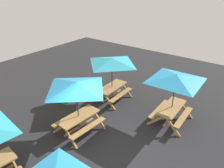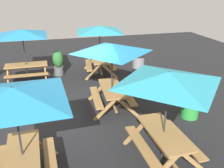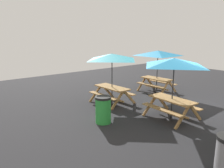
{
  "view_description": "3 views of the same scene",
  "coord_description": "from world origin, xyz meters",
  "px_view_note": "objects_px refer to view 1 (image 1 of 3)",
  "views": [
    {
      "loc": [
        4.86,
        4.14,
        5.86
      ],
      "look_at": [
        -3.16,
        -1.88,
        0.9
      ],
      "focal_mm": 35.0,
      "sensor_mm": 36.0,
      "label": 1
    },
    {
      "loc": [
        -7.8,
        0.69,
        4.12
      ],
      "look_at": [
        -0.21,
        -1.38,
        0.9
      ],
      "focal_mm": 40.0,
      "sensor_mm": 36.0,
      "label": 2
    },
    {
      "loc": [
        4.41,
        -8.19,
        3.1
      ],
      "look_at": [
        -3.16,
        -1.88,
        0.9
      ],
      "focal_mm": 35.0,
      "sensor_mm": 36.0,
      "label": 3
    }
  ],
  "objects_px": {
    "picnic_table_1": "(112,64)",
    "picnic_table_4": "(176,81)",
    "picnic_table_2": "(76,89)",
    "trash_bin_green": "(65,93)"
  },
  "relations": [
    {
      "from": "picnic_table_2",
      "to": "trash_bin_green",
      "type": "distance_m",
      "value": 3.02
    },
    {
      "from": "picnic_table_2",
      "to": "picnic_table_4",
      "type": "relative_size",
      "value": 0.83
    },
    {
      "from": "picnic_table_1",
      "to": "picnic_table_2",
      "type": "bearing_deg",
      "value": 8.46
    },
    {
      "from": "picnic_table_1",
      "to": "picnic_table_4",
      "type": "xyz_separation_m",
      "value": [
        -0.0,
        3.26,
        0.0
      ]
    },
    {
      "from": "picnic_table_1",
      "to": "picnic_table_2",
      "type": "relative_size",
      "value": 1.0
    },
    {
      "from": "picnic_table_2",
      "to": "picnic_table_4",
      "type": "height_order",
      "value": "same"
    },
    {
      "from": "picnic_table_4",
      "to": "picnic_table_2",
      "type": "bearing_deg",
      "value": -44.84
    },
    {
      "from": "picnic_table_2",
      "to": "trash_bin_green",
      "type": "height_order",
      "value": "picnic_table_2"
    },
    {
      "from": "picnic_table_2",
      "to": "trash_bin_green",
      "type": "bearing_deg",
      "value": -115.5
    },
    {
      "from": "picnic_table_4",
      "to": "trash_bin_green",
      "type": "height_order",
      "value": "picnic_table_4"
    }
  ]
}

